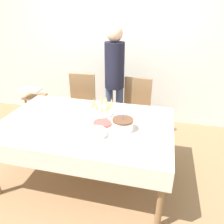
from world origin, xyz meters
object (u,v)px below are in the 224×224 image
dining_chair_far_left (81,103)px  dining_chair_far_right (135,108)px  plate_stack_main (95,133)px  high_chair (35,101)px  birthday_cake (123,124)px  champagne_tray (102,107)px  person_standing (114,74)px  plate_stack_dessert (102,123)px  gift_bag (14,139)px

dining_chair_far_left → dining_chair_far_right: bearing=-0.0°
plate_stack_main → high_chair: bearing=140.6°
dining_chair_far_right → birthday_cake: (0.00, -0.99, 0.26)m
birthday_cake → dining_chair_far_right: bearing=90.2°
dining_chair_far_right → high_chair: 1.67m
dining_chair_far_left → champagne_tray: bearing=-51.9°
champagne_tray → high_chair: (-1.37, 0.72, -0.34)m
high_chair → dining_chair_far_right: bearing=-0.5°
birthday_cake → person_standing: person_standing is taller
champagne_tray → high_chair: bearing=152.4°
dining_chair_far_left → birthday_cake: size_ratio=4.51×
plate_stack_dessert → champagne_tray: bearing=105.2°
champagne_tray → plate_stack_dessert: size_ratio=1.70×
dining_chair_far_left → dining_chair_far_right: (0.85, -0.00, 0.00)m
dining_chair_far_left → high_chair: size_ratio=1.36×
person_standing → plate_stack_main: bearing=-85.7°
person_standing → gift_bag: size_ratio=5.48×
dining_chair_far_right → person_standing: bearing=168.3°
plate_stack_main → person_standing: person_standing is taller
person_standing → high_chair: person_standing is taller
dining_chair_far_right → plate_stack_dessert: bearing=-103.9°
dining_chair_far_left → birthday_cake: 1.33m
plate_stack_dessert → gift_bag: (-1.43, 0.30, -0.59)m
birthday_cake → plate_stack_dessert: (-0.24, 0.05, -0.05)m
dining_chair_far_left → plate_stack_main: size_ratio=4.11×
champagne_tray → plate_stack_dessert: champagne_tray is taller
dining_chair_far_right → champagne_tray: dining_chair_far_right is taller
birthday_cake → gift_bag: (-1.67, 0.35, -0.64)m
plate_stack_main → gift_bag: size_ratio=0.77×
dining_chair_far_right → person_standing: (-0.33, 0.07, 0.48)m
birthday_cake → dining_chair_far_left: bearing=130.7°
dining_chair_far_right → gift_bag: size_ratio=3.16×
dining_chair_far_left → gift_bag: (-0.82, -0.64, -0.38)m
dining_chair_far_right → gift_bag: dining_chair_far_right is taller
dining_chair_far_left → plate_stack_main: (0.61, -1.16, 0.23)m
person_standing → birthday_cake: bearing=-72.3°
plate_stack_dessert → person_standing: size_ratio=0.12×
dining_chair_far_right → person_standing: person_standing is taller
plate_stack_main → person_standing: bearing=94.3°
dining_chair_far_left → champagne_tray: (0.55, -0.70, 0.29)m
dining_chair_far_right → plate_stack_dessert: size_ratio=4.98×
dining_chair_far_right → gift_bag: 1.82m
dining_chair_far_left → dining_chair_far_right: size_ratio=1.00×
dining_chair_far_left → high_chair: (-0.82, 0.01, -0.05)m
birthday_cake → champagne_tray: birthday_cake is taller
gift_bag → dining_chair_far_left: bearing=38.1°
plate_stack_dessert → dining_chair_far_left: bearing=123.3°
champagne_tray → dining_chair_far_right: bearing=67.2°
dining_chair_far_left → person_standing: size_ratio=0.58×
dining_chair_far_right → gift_bag: (-1.67, -0.64, -0.38)m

